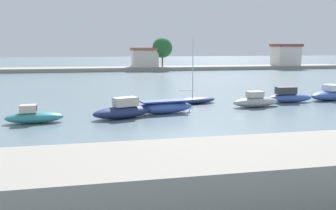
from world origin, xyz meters
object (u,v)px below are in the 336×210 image
object	(u,v)px
moored_boat_2	(123,111)
moored_boat_7	(329,95)
moored_boat_6	(289,97)
moored_boat_3	(164,107)
moored_boat_5	(256,101)
moored_boat_4	(194,100)
moored_boat_1	(34,117)

from	to	relation	value
moored_boat_2	moored_boat_7	distance (m)	24.94
moored_boat_2	moored_boat_6	bearing A→B (deg)	-4.28
moored_boat_7	moored_boat_6	bearing A→B (deg)	172.46
moored_boat_3	moored_boat_6	distance (m)	15.28
moored_boat_5	moored_boat_7	distance (m)	10.76
moored_boat_4	moored_boat_5	distance (m)	6.55
moored_boat_3	moored_boat_7	xyz separation A→B (m)	(20.33, 4.32, 0.06)
moored_boat_6	moored_boat_7	size ratio (longest dim) A/B	0.92
moored_boat_2	moored_boat_3	size ratio (longest dim) A/B	1.02
moored_boat_5	moored_boat_7	size ratio (longest dim) A/B	0.94
moored_boat_2	moored_boat_3	distance (m)	4.19
moored_boat_2	moored_boat_5	xyz separation A→B (m)	(13.85, 3.08, -0.05)
moored_boat_3	moored_boat_5	size ratio (longest dim) A/B	1.07
moored_boat_3	moored_boat_2	bearing A→B (deg)	-168.66
moored_boat_2	moored_boat_7	size ratio (longest dim) A/B	1.03
moored_boat_1	moored_boat_4	xyz separation A→B (m)	(15.59, 7.22, -0.14)
moored_boat_3	moored_boat_6	xyz separation A→B (m)	(14.82, 3.71, 0.06)
moored_boat_4	moored_boat_5	world-z (taller)	moored_boat_4
moored_boat_3	moored_boat_7	distance (m)	20.78
moored_boat_2	moored_boat_6	xyz separation A→B (m)	(18.76, 5.13, 0.01)
moored_boat_3	moored_boat_6	world-z (taller)	moored_boat_6
moored_boat_4	moored_boat_7	bearing A→B (deg)	-15.02
moored_boat_1	moored_boat_6	distance (m)	26.68
moored_boat_7	moored_boat_5	bearing A→B (deg)	-179.61
moored_boat_4	moored_boat_6	size ratio (longest dim) A/B	1.34
moored_boat_7	moored_boat_2	bearing A→B (deg)	179.39
moored_boat_6	moored_boat_5	bearing A→B (deg)	-154.90
moored_boat_3	moored_boat_4	xyz separation A→B (m)	(4.37, 5.16, -0.20)
moored_boat_1	moored_boat_3	bearing A→B (deg)	7.44
moored_boat_4	moored_boat_7	xyz separation A→B (m)	(15.96, -0.84, 0.26)
moored_boat_3	moored_boat_7	world-z (taller)	moored_boat_7
moored_boat_1	moored_boat_7	xyz separation A→B (m)	(31.55, 6.38, 0.12)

